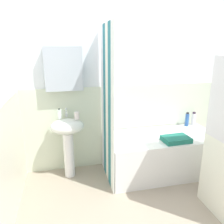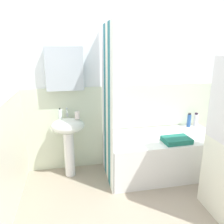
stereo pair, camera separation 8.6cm
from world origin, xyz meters
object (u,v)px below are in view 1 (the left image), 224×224
object	(u,v)px
toothbrush_cup	(77,116)
bathtub	(161,154)
towel_folded	(176,139)
shampoo_bottle	(194,119)
sink	(68,135)
soap_dispenser	(59,114)
lotion_bottle	(187,120)

from	to	relation	value
toothbrush_cup	bathtub	world-z (taller)	toothbrush_cup
towel_folded	bathtub	bearing A→B (deg)	111.19
toothbrush_cup	shampoo_bottle	bearing A→B (deg)	4.70
sink	towel_folded	world-z (taller)	sink
soap_dispenser	shampoo_bottle	bearing A→B (deg)	2.37
sink	towel_folded	size ratio (longest dim) A/B	2.39
soap_dispenser	lotion_bottle	xyz separation A→B (m)	(1.91, 0.06, -0.24)
sink	lotion_bottle	xyz separation A→B (m)	(1.82, 0.10, 0.05)
bathtub	shampoo_bottle	world-z (taller)	shampoo_bottle
bathtub	towel_folded	bearing A→B (deg)	-68.81
sink	soap_dispenser	size ratio (longest dim) A/B	5.84
bathtub	toothbrush_cup	bearing A→B (deg)	172.30
toothbrush_cup	bathtub	xyz separation A→B (m)	(1.15, -0.16, -0.60)
soap_dispenser	toothbrush_cup	distance (m)	0.23
sink	soap_dispenser	world-z (taller)	soap_dispenser
sink	bathtub	bearing A→B (deg)	-8.04
lotion_bottle	toothbrush_cup	bearing A→B (deg)	-175.60
soap_dispenser	bathtub	world-z (taller)	soap_dispenser
toothbrush_cup	towel_folded	xyz separation A→B (m)	(1.24, -0.37, -0.29)
sink	bathtub	world-z (taller)	sink
toothbrush_cup	shampoo_bottle	world-z (taller)	toothbrush_cup
shampoo_bottle	towel_folded	world-z (taller)	shampoo_bottle
toothbrush_cup	shampoo_bottle	xyz separation A→B (m)	(1.82, 0.15, -0.23)
soap_dispenser	bathtub	bearing A→B (deg)	-9.15
shampoo_bottle	lotion_bottle	distance (m)	0.13
bathtub	towel_folded	distance (m)	0.39
lotion_bottle	soap_dispenser	bearing A→B (deg)	-178.05
bathtub	lotion_bottle	size ratio (longest dim) A/B	6.99
soap_dispenser	toothbrush_cup	size ratio (longest dim) A/B	1.49
sink	shampoo_bottle	world-z (taller)	sink
sink	lotion_bottle	world-z (taller)	sink
soap_dispenser	lotion_bottle	distance (m)	1.93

